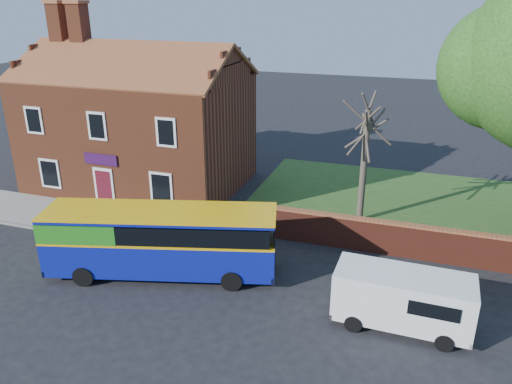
% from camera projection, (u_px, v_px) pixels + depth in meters
% --- Properties ---
extents(ground, '(120.00, 120.00, 0.00)m').
position_uv_depth(ground, '(151.00, 306.00, 18.83)').
color(ground, black).
rests_on(ground, ground).
extents(pavement, '(18.00, 3.50, 0.12)m').
position_uv_depth(pavement, '(87.00, 219.00, 25.94)').
color(pavement, gray).
rests_on(pavement, ground).
extents(kerb, '(18.00, 0.15, 0.14)m').
position_uv_depth(kerb, '(65.00, 233.00, 24.40)').
color(kerb, slate).
rests_on(kerb, ground).
extents(grass_strip, '(26.00, 12.00, 0.04)m').
position_uv_depth(grass_strip, '(491.00, 216.00, 26.43)').
color(grass_strip, '#426B28').
rests_on(grass_strip, ground).
extents(shop_building, '(12.30, 8.13, 10.50)m').
position_uv_depth(shop_building, '(139.00, 130.00, 29.77)').
color(shop_building, brown).
rests_on(shop_building, ground).
extents(boundary_wall, '(22.00, 0.38, 1.60)m').
position_uv_depth(boundary_wall, '(508.00, 255.00, 20.85)').
color(boundary_wall, maroon).
rests_on(boundary_wall, ground).
extents(bus, '(9.67, 4.76, 2.86)m').
position_uv_depth(bus, '(154.00, 238.00, 20.44)').
color(bus, '#0D1999').
rests_on(bus, ground).
extents(van_near, '(4.72, 2.06, 2.05)m').
position_uv_depth(van_near, '(403.00, 298.00, 17.29)').
color(van_near, white).
rests_on(van_near, ground).
extents(bare_tree, '(2.37, 2.83, 6.33)m').
position_uv_depth(bare_tree, '(364.00, 161.00, 24.72)').
color(bare_tree, '#4C4238').
rests_on(bare_tree, ground).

